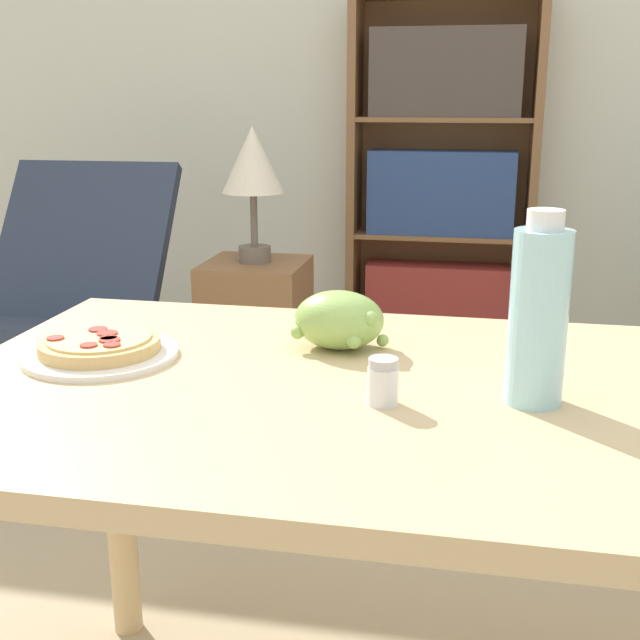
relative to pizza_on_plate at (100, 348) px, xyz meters
The scene contains 10 objects.
wall_back 2.69m from the pizza_on_plate, 81.01° to the left, with size 8.00×0.05×2.60m.
dining_table 0.49m from the pizza_on_plate, ahead, with size 1.34×0.78×0.72m.
pizza_on_plate is the anchor object (origin of this frame).
grape_bunch 0.38m from the pizza_on_plate, 18.59° to the left, with size 0.15×0.11×0.09m.
drink_bottle 0.66m from the pizza_on_plate, ahead, with size 0.08×0.08×0.26m.
salt_shaker 0.47m from the pizza_on_plate, 13.39° to the right, with size 0.04×0.04×0.06m.
lounge_chair_near 1.68m from the pizza_on_plate, 121.15° to the left, with size 0.65×0.77×0.88m.
bookshelf 2.48m from the pizza_on_plate, 80.69° to the left, with size 0.80×0.25×1.54m.
side_table 1.57m from the pizza_on_plate, 96.68° to the left, with size 0.34×0.34×0.57m.
table_lamp 1.51m from the pizza_on_plate, 96.68° to the left, with size 0.21×0.21×0.45m.
Camera 1 is at (0.16, -1.07, 1.12)m, focal length 45.00 mm.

